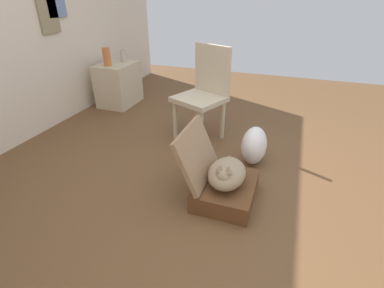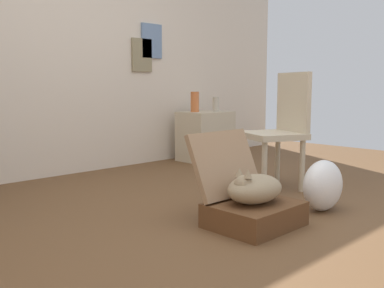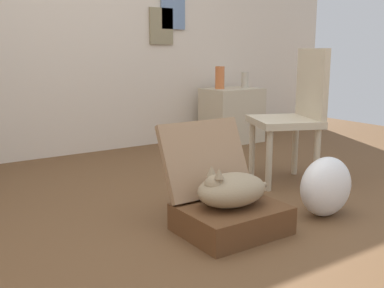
# 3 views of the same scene
# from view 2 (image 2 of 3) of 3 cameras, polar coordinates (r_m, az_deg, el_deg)

# --- Properties ---
(ground_plane) EXTENTS (7.68, 7.68, 0.00)m
(ground_plane) POSITION_cam_2_polar(r_m,az_deg,el_deg) (2.82, 6.88, -10.20)
(ground_plane) COLOR brown
(ground_plane) RESTS_ON ground
(wall_back) EXTENTS (6.40, 0.15, 2.60)m
(wall_back) POSITION_cam_2_polar(r_m,az_deg,el_deg) (4.49, -16.45, 12.85)
(wall_back) COLOR beige
(wall_back) RESTS_ON ground
(suitcase_base) EXTENTS (0.54, 0.44, 0.15)m
(suitcase_base) POSITION_cam_2_polar(r_m,az_deg,el_deg) (2.75, 8.14, -9.10)
(suitcase_base) COLOR brown
(suitcase_base) RESTS_ON ground
(suitcase_lid) EXTENTS (0.54, 0.21, 0.42)m
(suitcase_lid) POSITION_cam_2_polar(r_m,az_deg,el_deg) (2.83, 4.37, -2.65)
(suitcase_lid) COLOR #9B7756
(suitcase_lid) RESTS_ON suitcase_base
(cat) EXTENTS (0.48, 0.28, 0.23)m
(cat) POSITION_cam_2_polar(r_m,az_deg,el_deg) (2.70, 8.09, -5.76)
(cat) COLOR #998466
(cat) RESTS_ON suitcase_base
(plastic_bag_white) EXTENTS (0.36, 0.23, 0.35)m
(plastic_bag_white) POSITION_cam_2_polar(r_m,az_deg,el_deg) (3.17, 16.72, -5.21)
(plastic_bag_white) COLOR white
(plastic_bag_white) RESTS_ON ground
(side_table) EXTENTS (0.58, 0.43, 0.57)m
(side_table) POSITION_cam_2_polar(r_m,az_deg,el_deg) (5.11, 1.76, 1.06)
(side_table) COLOR beige
(side_table) RESTS_ON ground
(vase_tall) EXTENTS (0.10, 0.10, 0.23)m
(vase_tall) POSITION_cam_2_polar(r_m,az_deg,el_deg) (5.00, 0.37, 5.52)
(vase_tall) COLOR #CC6B38
(vase_tall) RESTS_ON side_table
(vase_short) EXTENTS (0.08, 0.08, 0.17)m
(vase_short) POSITION_cam_2_polar(r_m,az_deg,el_deg) (5.17, 3.14, 5.23)
(vase_short) COLOR #B7AD99
(vase_short) RESTS_ON side_table
(chair) EXTENTS (0.59, 0.60, 0.98)m
(chair) POSITION_cam_2_polar(r_m,az_deg,el_deg) (3.74, 11.46, 2.27)
(chair) COLOR beige
(chair) RESTS_ON ground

